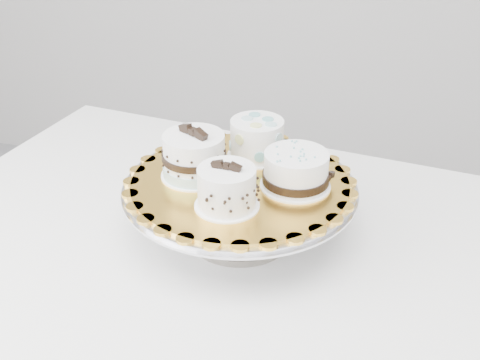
% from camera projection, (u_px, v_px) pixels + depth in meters
% --- Properties ---
extents(table, '(1.41, 1.06, 0.75)m').
position_uv_depth(table, '(250.00, 283.00, 1.07)').
color(table, white).
rests_on(table, floor).
extents(cake_stand, '(0.40, 0.40, 0.11)m').
position_uv_depth(cake_stand, '(240.00, 200.00, 1.03)').
color(cake_stand, gray).
rests_on(cake_stand, table).
extents(cake_board, '(0.42, 0.42, 0.01)m').
position_uv_depth(cake_board, '(240.00, 182.00, 1.01)').
color(cake_board, gold).
rests_on(cake_board, cake_stand).
extents(cake_swirl, '(0.10, 0.10, 0.08)m').
position_uv_depth(cake_swirl, '(227.00, 189.00, 0.93)').
color(cake_swirl, white).
rests_on(cake_swirl, cake_board).
extents(cake_banded, '(0.14, 0.14, 0.09)m').
position_uv_depth(cake_banded, '(194.00, 157.00, 1.01)').
color(cake_banded, white).
rests_on(cake_banded, cake_board).
extents(cake_dots, '(0.12, 0.12, 0.07)m').
position_uv_depth(cake_dots, '(257.00, 138.00, 1.07)').
color(cake_dots, white).
rests_on(cake_dots, cake_board).
extents(cake_ribbon, '(0.13, 0.13, 0.06)m').
position_uv_depth(cake_ribbon, '(297.00, 171.00, 0.98)').
color(cake_ribbon, white).
rests_on(cake_ribbon, cake_board).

